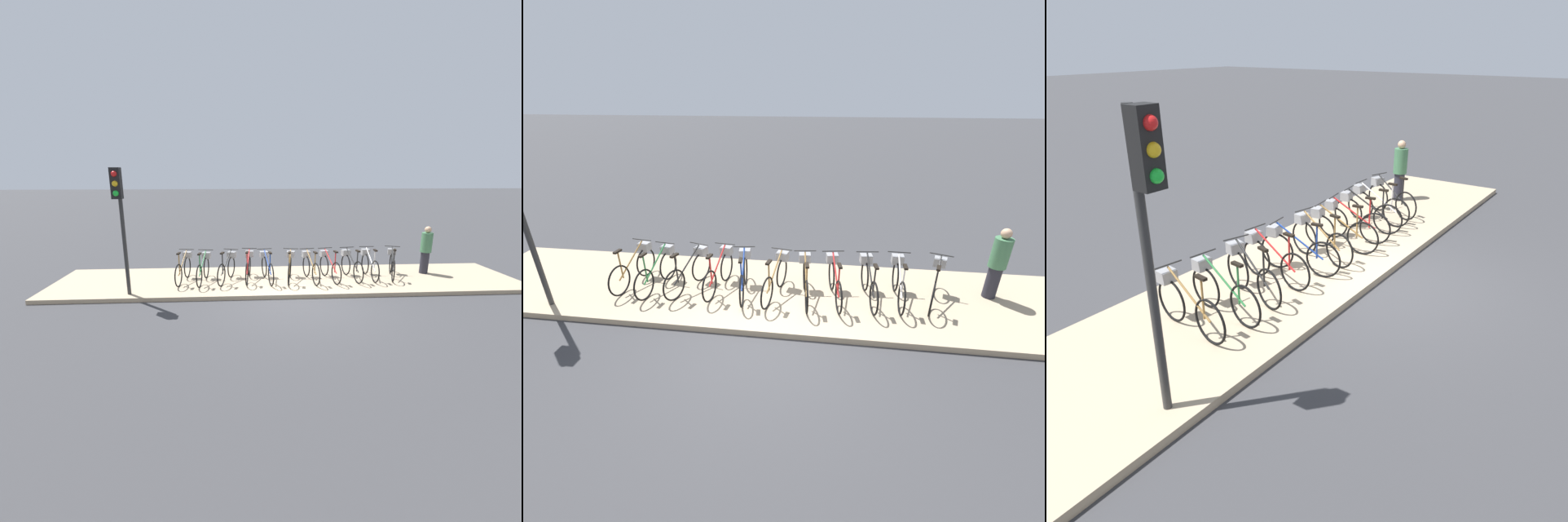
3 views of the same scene
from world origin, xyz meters
TOP-DOWN VIEW (x-y plane):
  - ground_plane at (0.00, 0.00)m, footprint 120.00×120.00m
  - sidewalk at (0.00, 1.45)m, footprint 13.93×2.89m
  - parked_bicycle_0 at (-3.14, 1.43)m, footprint 0.46×1.56m
  - parked_bicycle_1 at (-2.55, 1.33)m, footprint 0.46×1.56m
  - parked_bicycle_2 at (-1.85, 1.38)m, footprint 0.60×1.51m
  - parked_bicycle_3 at (-1.22, 1.44)m, footprint 0.46×1.56m
  - parked_bicycle_4 at (-0.67, 1.34)m, footprint 0.46×1.56m
  - parked_bicycle_5 at (0.03, 1.33)m, footprint 0.48×1.55m
  - parked_bicycle_6 at (0.64, 1.30)m, footprint 0.46×1.56m
  - parked_bicycle_7 at (1.23, 1.36)m, footprint 0.46×1.56m
  - parked_bicycle_8 at (1.92, 1.41)m, footprint 0.46×1.56m
  - parked_bicycle_9 at (2.52, 1.47)m, footprint 0.46×1.57m
  - parked_bicycle_10 at (3.25, 1.48)m, footprint 0.64×1.50m
  - pedestrian at (4.46, 1.80)m, footprint 0.34×0.34m
  - traffic_light at (-4.45, 0.24)m, footprint 0.24×0.40m

SIDE VIEW (x-z plane):
  - ground_plane at x=0.00m, z-range 0.00..0.00m
  - sidewalk at x=0.00m, z-range 0.00..0.12m
  - parked_bicycle_0 at x=-3.14m, z-range 0.07..1.03m
  - parked_bicycle_1 at x=-2.55m, z-range 0.07..1.03m
  - parked_bicycle_2 at x=-1.85m, z-range 0.07..1.03m
  - parked_bicycle_3 at x=-1.22m, z-range 0.07..1.03m
  - parked_bicycle_4 at x=-0.67m, z-range 0.07..1.03m
  - parked_bicycle_5 at x=0.03m, z-range 0.07..1.03m
  - parked_bicycle_6 at x=0.64m, z-range 0.07..1.03m
  - parked_bicycle_7 at x=1.23m, z-range 0.07..1.03m
  - parked_bicycle_8 at x=1.92m, z-range 0.07..1.03m
  - parked_bicycle_9 at x=2.52m, z-range 0.07..1.03m
  - parked_bicycle_10 at x=3.25m, z-range 0.07..1.03m
  - pedestrian at x=4.46m, z-range 0.15..1.67m
  - traffic_light at x=-4.45m, z-range 0.85..4.14m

